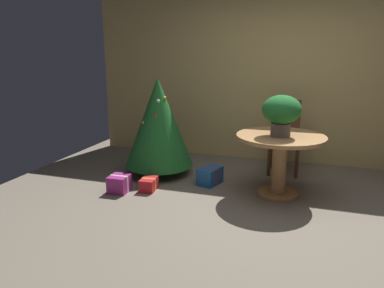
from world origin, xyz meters
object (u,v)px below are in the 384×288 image
Objects in this scene: round_dining_table at (280,152)px; gift_box_purple at (119,184)px; wooden_chair_far at (285,133)px; gift_box_red at (149,184)px; gift_box_blue at (210,176)px; flower_vase at (282,112)px; holiday_tree at (159,122)px.

round_dining_table is 3.96× the size of gift_box_purple.
wooden_chair_far is 2.00m from gift_box_red.
round_dining_table is 1.00× the size of wooden_chair_far.
gift_box_red is 0.71× the size of gift_box_blue.
gift_box_purple is at bearing -166.81° from flower_vase.
gift_box_red is at bearing -145.62° from gift_box_blue.
holiday_tree is at bearing 75.76° from gift_box_purple.
wooden_chair_far reaches higher than gift_box_purple.
flower_vase is 1.66m from holiday_tree.
wooden_chair_far is 0.76× the size of holiday_tree.
gift_box_red is (-1.49, -0.26, -0.92)m from flower_vase.
flower_vase is at bearing -11.74° from gift_box_blue.
wooden_chair_far is 2.33m from gift_box_purple.
flower_vase is 2.05m from gift_box_purple.
flower_vase is 1.24m from gift_box_blue.
holiday_tree is at bearing -158.48° from wooden_chair_far.
flower_vase is 1.77m from gift_box_red.
gift_box_red is at bearing -168.23° from round_dining_table.
gift_box_purple is (-0.31, -0.16, 0.03)m from gift_box_red.
holiday_tree is 0.89m from gift_box_red.
gift_box_purple is (-0.19, -0.77, -0.62)m from holiday_tree.
wooden_chair_far is 3.98× the size of gift_box_purple.
wooden_chair_far is (0.01, 0.98, -0.44)m from flower_vase.
holiday_tree reaches higher than wooden_chair_far.
flower_vase reaches higher than round_dining_table.
round_dining_table is 2.70× the size of gift_box_blue.
holiday_tree reaches higher than flower_vase.
round_dining_table is 0.96m from gift_box_blue.
flower_vase reaches higher than wooden_chair_far.
flower_vase is 0.46× the size of wooden_chair_far.
flower_vase is at bearing 13.19° from gift_box_purple.
flower_vase is 0.35× the size of holiday_tree.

